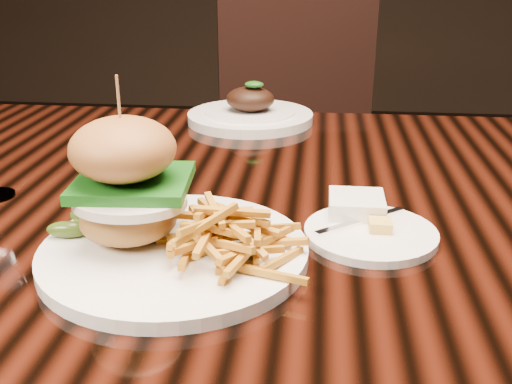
# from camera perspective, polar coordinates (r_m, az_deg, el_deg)

# --- Properties ---
(dining_table) EXTENTS (1.60, 0.90, 0.75)m
(dining_table) POSITION_cam_1_polar(r_m,az_deg,el_deg) (0.87, 1.11, -4.55)
(dining_table) COLOR black
(dining_table) RESTS_ON ground
(burger_plate) EXTENTS (0.29, 0.29, 0.20)m
(burger_plate) POSITION_cam_1_polar(r_m,az_deg,el_deg) (0.65, -8.88, -2.20)
(burger_plate) COLOR white
(burger_plate) RESTS_ON dining_table
(side_saucer) EXTENTS (0.15, 0.15, 0.02)m
(side_saucer) POSITION_cam_1_polar(r_m,az_deg,el_deg) (0.71, 10.87, -3.86)
(side_saucer) COLOR white
(side_saucer) RESTS_ON dining_table
(ramekin) EXTENTS (0.08, 0.08, 0.03)m
(ramekin) POSITION_cam_1_polar(r_m,az_deg,el_deg) (0.75, 9.52, -1.52)
(ramekin) COLOR white
(ramekin) RESTS_ON dining_table
(far_dish) EXTENTS (0.24, 0.24, 0.08)m
(far_dish) POSITION_cam_1_polar(r_m,az_deg,el_deg) (1.18, -0.55, 7.45)
(far_dish) COLOR white
(far_dish) RESTS_ON dining_table
(chair_far) EXTENTS (0.54, 0.55, 0.95)m
(chair_far) POSITION_cam_1_polar(r_m,az_deg,el_deg) (1.74, 4.31, 4.41)
(chair_far) COLOR black
(chair_far) RESTS_ON ground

